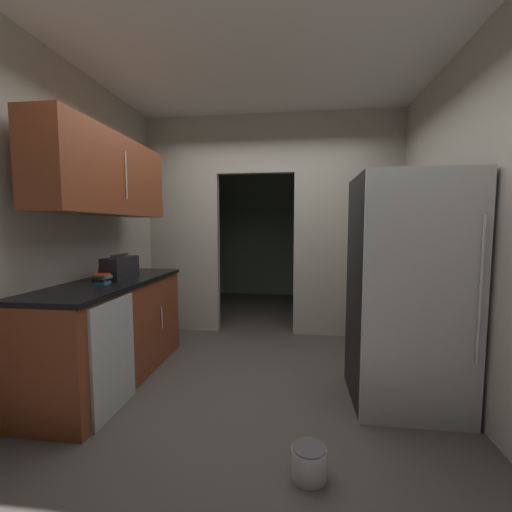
{
  "coord_description": "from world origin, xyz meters",
  "views": [
    {
      "loc": [
        0.35,
        -2.77,
        1.4
      ],
      "look_at": [
        -0.08,
        0.66,
        1.1
      ],
      "focal_mm": 23.15,
      "sensor_mm": 36.0,
      "label": 1
    }
  ],
  "objects_px": {
    "refrigerator": "(406,291)",
    "boombox": "(120,268)",
    "book_stack": "(102,279)",
    "dishwasher": "(114,357)",
    "paint_can": "(309,462)"
  },
  "relations": [
    {
      "from": "paint_can",
      "to": "refrigerator",
      "type": "bearing_deg",
      "value": 49.97
    },
    {
      "from": "boombox",
      "to": "refrigerator",
      "type": "bearing_deg",
      "value": -4.1
    },
    {
      "from": "paint_can",
      "to": "book_stack",
      "type": "bearing_deg",
      "value": 154.97
    },
    {
      "from": "refrigerator",
      "to": "boombox",
      "type": "distance_m",
      "value": 2.49
    },
    {
      "from": "dishwasher",
      "to": "paint_can",
      "type": "distance_m",
      "value": 1.55
    },
    {
      "from": "refrigerator",
      "to": "dishwasher",
      "type": "height_order",
      "value": "refrigerator"
    },
    {
      "from": "refrigerator",
      "to": "boombox",
      "type": "height_order",
      "value": "refrigerator"
    },
    {
      "from": "boombox",
      "to": "book_stack",
      "type": "xyz_separation_m",
      "value": [
        0.01,
        -0.3,
        -0.06
      ]
    },
    {
      "from": "boombox",
      "to": "book_stack",
      "type": "distance_m",
      "value": 0.31
    },
    {
      "from": "refrigerator",
      "to": "paint_can",
      "type": "relative_size",
      "value": 9.24
    },
    {
      "from": "dishwasher",
      "to": "boombox",
      "type": "relative_size",
      "value": 2.14
    },
    {
      "from": "boombox",
      "to": "paint_can",
      "type": "bearing_deg",
      "value": -32.71
    },
    {
      "from": "refrigerator",
      "to": "book_stack",
      "type": "distance_m",
      "value": 2.48
    },
    {
      "from": "paint_can",
      "to": "boombox",
      "type": "bearing_deg",
      "value": 147.29
    },
    {
      "from": "dishwasher",
      "to": "book_stack",
      "type": "distance_m",
      "value": 0.67
    }
  ]
}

